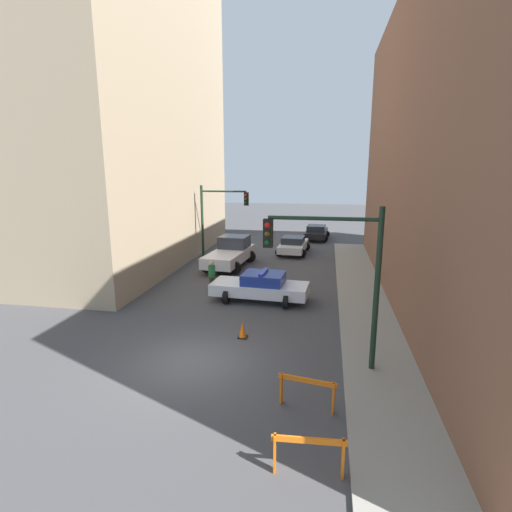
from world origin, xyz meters
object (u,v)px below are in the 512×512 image
white_truck (231,253)px  barrier_mid (307,388)px  parked_car_mid (316,232)px  pedestrian_crossing (212,276)px  parked_car_near (293,245)px  police_car (261,286)px  traffic_cone (243,330)px  traffic_light_far (217,211)px  traffic_light_near (339,264)px  barrier_front (309,449)px

white_truck → barrier_mid: bearing=-63.9°
parked_car_mid → pedestrian_crossing: 17.41m
parked_car_near → parked_car_mid: same height
police_car → white_truck: (-3.11, 6.55, 0.18)m
parked_car_near → traffic_cone: 15.71m
parked_car_near → traffic_cone: bearing=-88.7°
parked_car_near → parked_car_mid: 6.55m
parked_car_near → pedestrian_crossing: pedestrian_crossing is taller
traffic_light_far → pedestrian_crossing: (1.79, -7.61, -2.54)m
pedestrian_crossing → barrier_mid: 11.03m
parked_car_near → traffic_light_near: bearing=-77.2°
traffic_light_near → white_truck: bearing=117.3°
traffic_cone → traffic_light_near: bearing=-27.7°
traffic_light_far → traffic_cone: bearing=-70.6°
white_truck → parked_car_mid: 12.26m
traffic_light_near → barrier_mid: size_ratio=3.28×
traffic_light_near → parked_car_mid: (-1.32, 23.89, -2.86)m
traffic_light_near → parked_car_near: bearing=99.3°
traffic_light_near → parked_car_near: 17.98m
police_car → parked_car_near: 11.25m
traffic_light_far → barrier_mid: 18.86m
traffic_light_near → barrier_front: (-0.62, -4.81, -2.91)m
parked_car_mid → parked_car_near: bearing=-100.2°
traffic_light_near → parked_car_near: traffic_light_near is taller
police_car → parked_car_near: size_ratio=1.09×
pedestrian_crossing → white_truck: bearing=34.8°
barrier_mid → white_truck: bearing=111.0°
parked_car_near → barrier_front: 22.43m
parked_car_mid → pedestrian_crossing: pedestrian_crossing is taller
traffic_light_far → police_car: traffic_light_far is taller
police_car → traffic_light_far: bearing=31.7°
white_truck → traffic_cone: white_truck is taller
traffic_cone → parked_car_near: bearing=87.8°
parked_car_mid → barrier_front: 28.70m
white_truck → traffic_cone: bearing=-68.9°
barrier_mid → traffic_cone: size_ratio=2.41×
traffic_light_near → traffic_cone: traffic_light_near is taller
traffic_light_far → white_truck: (1.42, -1.96, -2.49)m
police_car → barrier_front: 11.46m
police_car → parked_car_mid: police_car is taller
parked_car_mid → pedestrian_crossing: size_ratio=2.65×
parked_car_near → barrier_mid: 20.02m
traffic_light_near → parked_car_near: size_ratio=1.18×
barrier_mid → traffic_cone: 5.00m
police_car → pedestrian_crossing: size_ratio=2.90×
white_truck → barrier_mid: size_ratio=3.51×
traffic_light_far → police_car: size_ratio=1.08×
traffic_light_far → pedestrian_crossing: 8.21m
parked_car_mid → traffic_cone: (-2.15, -22.06, -0.36)m
white_truck → police_car: bearing=-59.5°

